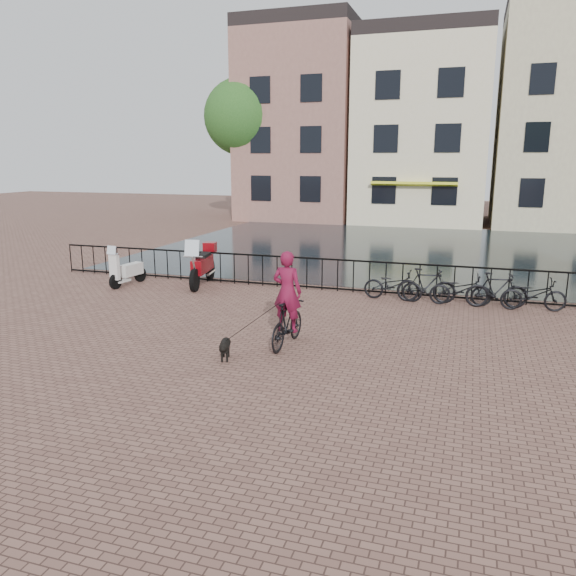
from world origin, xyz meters
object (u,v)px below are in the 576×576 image
(dog, at_px, (225,348))
(scooter, at_px, (127,264))
(cyclist, at_px, (287,305))
(motorcycle, at_px, (202,260))

(dog, xyz_separation_m, scooter, (-5.92, 5.43, 0.47))
(dog, height_order, scooter, scooter)
(cyclist, bearing_deg, motorcycle, -43.75)
(cyclist, bearing_deg, dog, 55.57)
(motorcycle, bearing_deg, cyclist, -57.64)
(dog, relative_size, scooter, 0.47)
(cyclist, xyz_separation_m, scooter, (-6.87, 4.22, -0.23))
(cyclist, relative_size, motorcycle, 1.04)
(scooter, bearing_deg, dog, -35.51)
(dog, distance_m, scooter, 8.04)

